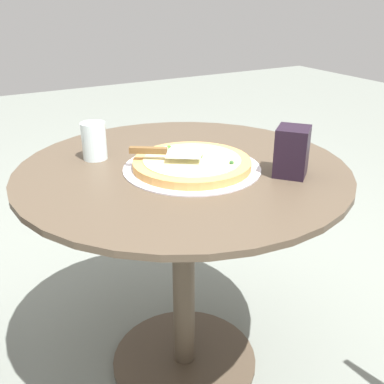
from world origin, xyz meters
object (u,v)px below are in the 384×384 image
Objects in this scene: pizza_on_tray at (192,164)px; pizza_server at (165,152)px; napkin_dispenser at (292,151)px; drinking_cup at (94,141)px; patio_table at (183,226)px.

pizza_server reaches higher than pizza_on_tray.
napkin_dispenser is at bearing 143.75° from pizza_server.
drinking_cup is 0.59m from napkin_dispenser.
pizza_server is at bearing -6.60° from patio_table.
napkin_dispenser is (-0.29, 0.21, 0.02)m from pizza_server.
patio_table is 2.44× the size of pizza_on_tray.
patio_table is at bearing 136.04° from drinking_cup.
drinking_cup is at bearing -51.76° from pizza_server.
patio_table is 0.22m from pizza_on_tray.
pizza_on_tray reaches higher than patio_table.
drinking_cup reaches higher than patio_table.
patio_table is 8.64× the size of drinking_cup.
napkin_dispenser is at bearing 137.53° from drinking_cup.
pizza_on_tray is at bearing 154.76° from pizza_server.
pizza_server is at bearing 128.24° from drinking_cup.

